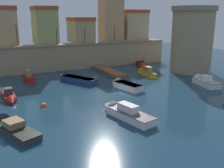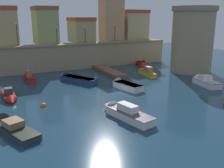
{
  "view_description": "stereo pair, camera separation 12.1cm",
  "coord_description": "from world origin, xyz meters",
  "px_view_note": "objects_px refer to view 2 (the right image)",
  "views": [
    {
      "loc": [
        -14.36,
        -28.11,
        9.57
      ],
      "look_at": [
        0.0,
        0.41,
        1.04
      ],
      "focal_mm": 40.71,
      "sensor_mm": 36.0,
      "label": 1
    },
    {
      "loc": [
        -14.25,
        -28.16,
        9.57
      ],
      "look_at": [
        0.0,
        0.41,
        1.04
      ],
      "focal_mm": 40.71,
      "sensor_mm": 36.0,
      "label": 2
    }
  ],
  "objects_px": {
    "moored_boat_2": "(143,65)",
    "moored_boat_8": "(74,79)",
    "quay_lamp_1": "(57,32)",
    "mooring_buoy_0": "(43,106)",
    "quay_lamp_0": "(17,31)",
    "moored_boat_4": "(124,85)",
    "moored_boat_3": "(9,125)",
    "quay_lamp_3": "(115,30)",
    "moored_boat_9": "(203,81)",
    "moored_boat_5": "(123,112)",
    "moored_boat_6": "(28,77)",
    "moored_boat_7": "(146,72)",
    "fortress_tower": "(192,39)",
    "moored_boat_0": "(9,96)",
    "quay_lamp_2": "(85,32)"
  },
  "relations": [
    {
      "from": "quay_lamp_3",
      "to": "moored_boat_3",
      "type": "relative_size",
      "value": 0.51
    },
    {
      "from": "moored_boat_9",
      "to": "quay_lamp_3",
      "type": "bearing_deg",
      "value": 22.1
    },
    {
      "from": "quay_lamp_2",
      "to": "mooring_buoy_0",
      "type": "relative_size",
      "value": 4.28
    },
    {
      "from": "moored_boat_6",
      "to": "moored_boat_8",
      "type": "relative_size",
      "value": 0.67
    },
    {
      "from": "quay_lamp_2",
      "to": "moored_boat_9",
      "type": "distance_m",
      "value": 23.36
    },
    {
      "from": "moored_boat_2",
      "to": "moored_boat_4",
      "type": "xyz_separation_m",
      "value": [
        -10.81,
        -11.73,
        0.13
      ]
    },
    {
      "from": "quay_lamp_1",
      "to": "mooring_buoy_0",
      "type": "distance_m",
      "value": 21.2
    },
    {
      "from": "moored_boat_3",
      "to": "moored_boat_4",
      "type": "relative_size",
      "value": 1.18
    },
    {
      "from": "moored_boat_8",
      "to": "moored_boat_9",
      "type": "xyz_separation_m",
      "value": [
        16.19,
        -10.04,
        0.08
      ]
    },
    {
      "from": "moored_boat_8",
      "to": "fortress_tower",
      "type": "bearing_deg",
      "value": -123.48
    },
    {
      "from": "moored_boat_7",
      "to": "mooring_buoy_0",
      "type": "relative_size",
      "value": 8.37
    },
    {
      "from": "quay_lamp_0",
      "to": "moored_boat_8",
      "type": "xyz_separation_m",
      "value": [
        6.48,
        -9.86,
        -6.8
      ]
    },
    {
      "from": "quay_lamp_2",
      "to": "moored_boat_3",
      "type": "xyz_separation_m",
      "value": [
        -16.09,
        -23.47,
        -6.41
      ]
    },
    {
      "from": "moored_boat_4",
      "to": "moored_boat_6",
      "type": "distance_m",
      "value": 15.17
    },
    {
      "from": "moored_boat_4",
      "to": "quay_lamp_1",
      "type": "bearing_deg",
      "value": 3.91
    },
    {
      "from": "fortress_tower",
      "to": "moored_boat_5",
      "type": "relative_size",
      "value": 1.61
    },
    {
      "from": "moored_boat_7",
      "to": "moored_boat_6",
      "type": "bearing_deg",
      "value": 81.79
    },
    {
      "from": "quay_lamp_0",
      "to": "quay_lamp_3",
      "type": "height_order",
      "value": "quay_lamp_0"
    },
    {
      "from": "moored_boat_5",
      "to": "moored_boat_6",
      "type": "relative_size",
      "value": 1.46
    },
    {
      "from": "moored_boat_0",
      "to": "moored_boat_6",
      "type": "bearing_deg",
      "value": 155.63
    },
    {
      "from": "fortress_tower",
      "to": "quay_lamp_1",
      "type": "relative_size",
      "value": 3.53
    },
    {
      "from": "quay_lamp_2",
      "to": "quay_lamp_3",
      "type": "bearing_deg",
      "value": -0.0
    },
    {
      "from": "moored_boat_7",
      "to": "moored_boat_9",
      "type": "distance_m",
      "value": 9.83
    },
    {
      "from": "mooring_buoy_0",
      "to": "moored_boat_4",
      "type": "bearing_deg",
      "value": 12.41
    },
    {
      "from": "quay_lamp_3",
      "to": "quay_lamp_2",
      "type": "bearing_deg",
      "value": 180.0
    },
    {
      "from": "moored_boat_4",
      "to": "mooring_buoy_0",
      "type": "relative_size",
      "value": 8.18
    },
    {
      "from": "moored_boat_3",
      "to": "moored_boat_5",
      "type": "bearing_deg",
      "value": -121.01
    },
    {
      "from": "quay_lamp_1",
      "to": "moored_boat_6",
      "type": "height_order",
      "value": "quay_lamp_1"
    },
    {
      "from": "quay_lamp_3",
      "to": "moored_boat_4",
      "type": "relative_size",
      "value": 0.6
    },
    {
      "from": "quay_lamp_2",
      "to": "moored_boat_8",
      "type": "relative_size",
      "value": 0.43
    },
    {
      "from": "moored_boat_3",
      "to": "quay_lamp_3",
      "type": "bearing_deg",
      "value": -64.21
    },
    {
      "from": "moored_boat_0",
      "to": "moored_boat_8",
      "type": "distance_m",
      "value": 10.7
    },
    {
      "from": "moored_boat_0",
      "to": "moored_boat_3",
      "type": "distance_m",
      "value": 8.95
    },
    {
      "from": "moored_boat_3",
      "to": "quay_lamp_0",
      "type": "bearing_deg",
      "value": -30.06
    },
    {
      "from": "moored_boat_2",
      "to": "moored_boat_8",
      "type": "distance_m",
      "value": 16.65
    },
    {
      "from": "moored_boat_5",
      "to": "moored_boat_8",
      "type": "relative_size",
      "value": 0.97
    },
    {
      "from": "moored_boat_5",
      "to": "quay_lamp_3",
      "type": "bearing_deg",
      "value": -37.62
    },
    {
      "from": "quay_lamp_1",
      "to": "quay_lamp_3",
      "type": "xyz_separation_m",
      "value": [
        11.74,
        -0.0,
        0.2
      ]
    },
    {
      "from": "fortress_tower",
      "to": "mooring_buoy_0",
      "type": "height_order",
      "value": "fortress_tower"
    },
    {
      "from": "quay_lamp_2",
      "to": "moored_boat_0",
      "type": "distance_m",
      "value": 22.05
    },
    {
      "from": "moored_boat_4",
      "to": "moored_boat_6",
      "type": "height_order",
      "value": "moored_boat_6"
    },
    {
      "from": "moored_boat_0",
      "to": "moored_boat_2",
      "type": "distance_m",
      "value": 27.3
    },
    {
      "from": "quay_lamp_0",
      "to": "moored_boat_4",
      "type": "relative_size",
      "value": 0.66
    },
    {
      "from": "moored_boat_5",
      "to": "moored_boat_6",
      "type": "bearing_deg",
      "value": 5.12
    },
    {
      "from": "quay_lamp_1",
      "to": "mooring_buoy_0",
      "type": "height_order",
      "value": "quay_lamp_1"
    },
    {
      "from": "quay_lamp_1",
      "to": "quay_lamp_2",
      "type": "bearing_deg",
      "value": 0.0
    },
    {
      "from": "quay_lamp_3",
      "to": "moored_boat_4",
      "type": "distance_m",
      "value": 18.98
    },
    {
      "from": "quay_lamp_1",
      "to": "moored_boat_3",
      "type": "relative_size",
      "value": 0.46
    },
    {
      "from": "quay_lamp_2",
      "to": "moored_boat_4",
      "type": "height_order",
      "value": "quay_lamp_2"
    },
    {
      "from": "moored_boat_9",
      "to": "mooring_buoy_0",
      "type": "bearing_deg",
      "value": 97.71
    }
  ]
}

